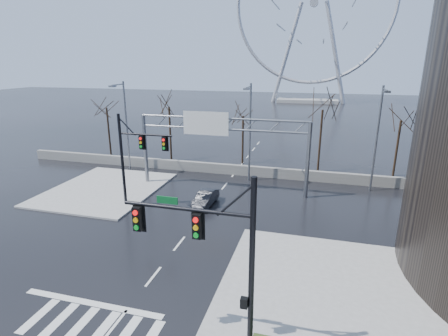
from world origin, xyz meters
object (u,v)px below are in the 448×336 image
(ferris_wheel, at_px, (314,10))
(car, at_px, (206,198))
(signal_mast_far, at_px, (134,153))
(signal_mast_near, at_px, (218,248))
(sign_gantry, at_px, (218,138))

(ferris_wheel, height_order, car, ferris_wheel)
(signal_mast_far, height_order, ferris_wheel, ferris_wheel)
(signal_mast_near, height_order, car, signal_mast_near)
(sign_gantry, height_order, car, sign_gantry)
(signal_mast_far, xyz_separation_m, ferris_wheel, (10.87, 86.04, 21.30))
(sign_gantry, xyz_separation_m, ferris_wheel, (5.38, 80.04, 20.95))
(signal_mast_far, height_order, car, signal_mast_far)
(signal_mast_far, xyz_separation_m, car, (5.52, 1.96, -4.21))
(ferris_wheel, bearing_deg, sign_gantry, -93.84)
(signal_mast_near, bearing_deg, car, 110.14)
(signal_mast_near, distance_m, car, 16.49)
(sign_gantry, bearing_deg, car, -89.55)
(signal_mast_near, relative_size, sign_gantry, 0.49)
(sign_gantry, relative_size, car, 4.33)
(car, bearing_deg, sign_gantry, 93.13)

